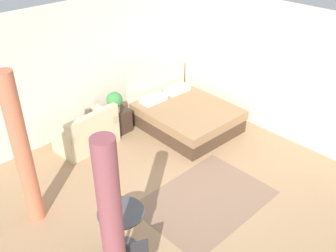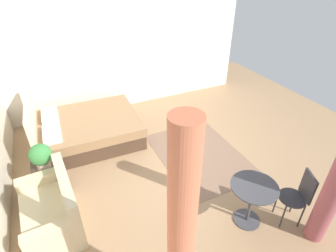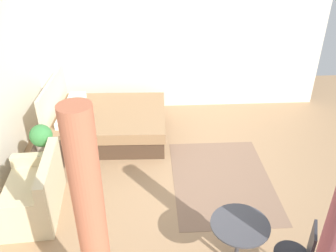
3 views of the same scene
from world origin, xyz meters
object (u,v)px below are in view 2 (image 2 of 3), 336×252
(cafe_chair_near_window, at_px, (299,194))
(potted_plant, at_px, (41,156))
(bed, at_px, (86,129))
(balcony_table, at_px, (252,197))
(couch, at_px, (53,211))
(nightstand, at_px, (48,176))

(cafe_chair_near_window, bearing_deg, potted_plant, 56.51)
(bed, height_order, balcony_table, bed)
(couch, bearing_deg, potted_plant, 0.76)
(nightstand, xyz_separation_m, potted_plant, (-0.10, -0.01, 0.52))
(couch, height_order, nightstand, couch)
(bed, relative_size, balcony_table, 2.95)
(couch, height_order, potted_plant, potted_plant)
(balcony_table, bearing_deg, nightstand, 53.14)
(potted_plant, bearing_deg, nightstand, 6.44)
(bed, xyz_separation_m, couch, (-2.02, 0.84, 0.01))
(bed, bearing_deg, couch, 157.45)
(nightstand, relative_size, balcony_table, 0.73)
(couch, xyz_separation_m, nightstand, (0.85, 0.02, -0.04))
(bed, relative_size, cafe_chair_near_window, 2.35)
(bed, bearing_deg, potted_plant, 146.16)
(potted_plant, height_order, cafe_chair_near_window, potted_plant)
(bed, xyz_separation_m, nightstand, (-1.17, 0.86, -0.03))
(cafe_chair_near_window, bearing_deg, nightstand, 55.40)
(cafe_chair_near_window, bearing_deg, balcony_table, 66.57)
(nightstand, distance_m, cafe_chair_near_window, 3.99)
(potted_plant, bearing_deg, couch, -179.24)
(bed, distance_m, couch, 2.19)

